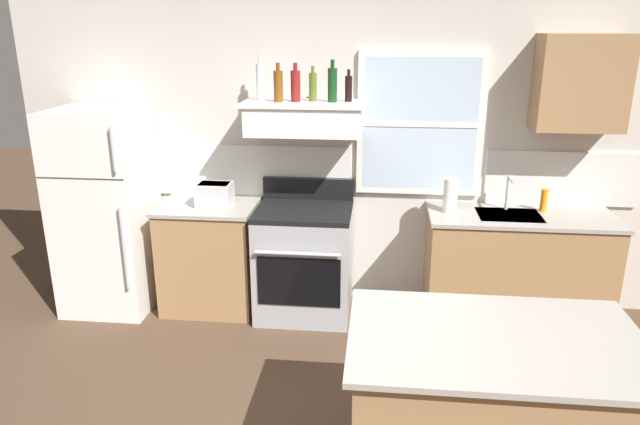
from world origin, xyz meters
TOP-DOWN VIEW (x-y plane):
  - back_wall at (0.03, 2.23)m, footprint 5.40×0.11m
  - refrigerator at (-1.90, 1.84)m, footprint 0.70×0.72m
  - counter_left_of_stove at (-1.05, 1.90)m, footprint 0.79×0.63m
  - toaster at (-0.97, 1.86)m, footprint 0.30×0.20m
  - stove_range at (-0.25, 1.86)m, footprint 0.76×0.69m
  - range_hood_shelf at (-0.25, 1.96)m, footprint 0.96×0.52m
  - bottle_clear_tall at (-0.60, 2.01)m, footprint 0.06×0.06m
  - bottle_amber_wine at (-0.45, 1.92)m, footprint 0.07×0.07m
  - bottle_red_label_wine at (-0.32, 1.96)m, footprint 0.07×0.07m
  - bottle_olive_oil_square at (-0.19, 1.99)m, footprint 0.06×0.06m
  - bottle_dark_green_wine at (-0.04, 1.96)m, footprint 0.07×0.07m
  - bottle_balsamic_dark at (0.08, 2.00)m, footprint 0.06×0.06m
  - counter_right_with_sink at (1.45, 1.90)m, footprint 1.43×0.63m
  - sink_faucet at (1.35, 2.00)m, footprint 0.03×0.17m
  - paper_towel_roll at (0.89, 1.90)m, footprint 0.11×0.11m
  - dish_soap_bottle at (1.63, 2.00)m, footprint 0.06×0.06m
  - kitchen_island at (0.92, -0.02)m, footprint 1.40×0.90m
  - upper_cabinet_right at (1.80, 2.04)m, footprint 0.64×0.32m

SIDE VIEW (x-z plane):
  - counter_left_of_stove at x=-1.05m, z-range 0.00..0.91m
  - counter_right_with_sink at x=1.45m, z-range 0.00..0.91m
  - kitchen_island at x=0.92m, z-range 0.00..0.91m
  - stove_range at x=-0.25m, z-range -0.08..1.01m
  - refrigerator at x=-1.90m, z-range 0.00..1.68m
  - dish_soap_bottle at x=1.63m, z-range 0.91..1.09m
  - toaster at x=-0.97m, z-range 0.91..1.10m
  - paper_towel_roll at x=0.89m, z-range 0.91..1.18m
  - sink_faucet at x=1.35m, z-range 0.94..1.22m
  - back_wall at x=0.03m, z-range 0.00..2.70m
  - range_hood_shelf at x=-0.25m, z-range 1.50..1.75m
  - bottle_balsamic_dark at x=0.08m, z-range 1.73..1.97m
  - bottle_olive_oil_square at x=-0.19m, z-range 1.72..1.99m
  - bottle_red_label_wine at x=-0.32m, z-range 1.72..2.01m
  - bottle_amber_wine at x=-0.45m, z-range 1.72..2.01m
  - bottle_dark_green_wine at x=-0.04m, z-range 1.72..2.04m
  - bottle_clear_tall at x=-0.60m, z-range 1.72..2.06m
  - upper_cabinet_right at x=1.80m, z-range 1.55..2.25m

